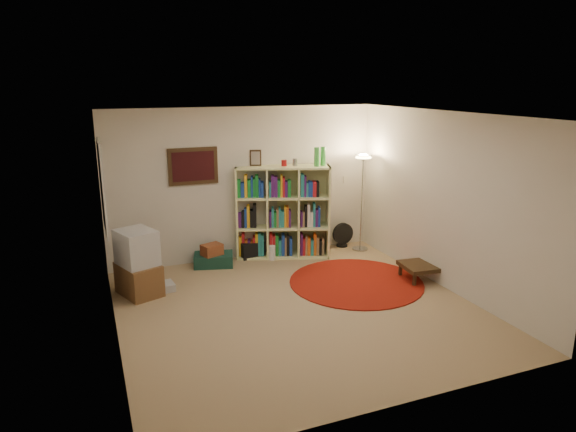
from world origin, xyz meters
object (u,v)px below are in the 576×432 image
side_table (420,267)px  tv_stand (138,264)px  suitcase (214,260)px  bookshelf (281,213)px  floor_lamp (363,171)px  floor_fan (343,235)px

side_table → tv_stand: bearing=165.9°
suitcase → side_table: 3.24m
tv_stand → side_table: tv_stand is taller
bookshelf → suitcase: 1.36m
floor_lamp → suitcase: bearing=176.5°
floor_fan → bookshelf: bearing=179.9°
suitcase → tv_stand: bearing=-133.9°
side_table → suitcase: bearing=147.5°
bookshelf → floor_fan: bookshelf is taller
floor_fan → suitcase: 2.40m
bookshelf → floor_lamp: 1.57m
bookshelf → tv_stand: 2.57m
suitcase → side_table: size_ratio=1.19×
floor_fan → side_table: 1.87m
side_table → floor_lamp: bearing=94.8°
suitcase → bookshelf: bearing=17.5°
bookshelf → suitcase: (-1.20, -0.05, -0.65)m
floor_lamp → tv_stand: bearing=-171.4°
tv_stand → suitcase: tv_stand is taller
floor_lamp → floor_fan: 1.24m
suitcase → floor_lamp: bearing=11.6°
floor_lamp → suitcase: floor_lamp is taller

